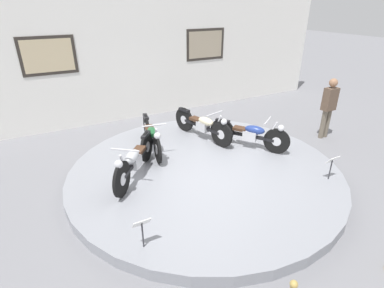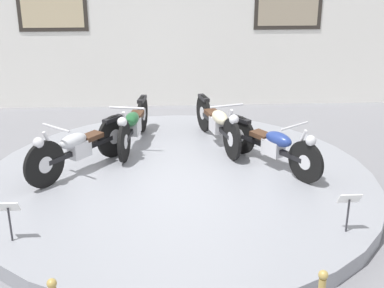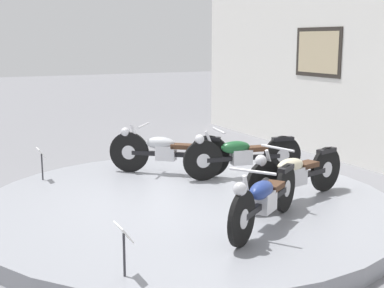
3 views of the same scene
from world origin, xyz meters
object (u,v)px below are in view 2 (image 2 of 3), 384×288
at_px(motorcycle_green, 133,124).
at_px(motorcycle_cream, 218,122).
at_px(info_placard_front_centre, 349,204).
at_px(info_placard_front_left, 8,212).
at_px(motorcycle_blue, 273,144).
at_px(motorcycle_silver, 79,146).

relative_size(motorcycle_green, motorcycle_cream, 1.01).
bearing_deg(info_placard_front_centre, info_placard_front_left, 180.00).
bearing_deg(motorcycle_green, motorcycle_blue, -24.86).
relative_size(motorcycle_blue, info_placard_front_centre, 3.22).
bearing_deg(motorcycle_blue, motorcycle_cream, 126.76).
bearing_deg(motorcycle_silver, info_placard_front_centre, -29.30).
height_order(motorcycle_silver, motorcycle_blue, motorcycle_silver).
height_order(motorcycle_cream, info_placard_front_left, motorcycle_cream).
bearing_deg(info_placard_front_left, motorcycle_green, 66.41).
height_order(motorcycle_blue, info_placard_front_left, motorcycle_blue).
height_order(motorcycle_green, info_placard_front_centre, motorcycle_green).
bearing_deg(motorcycle_blue, info_placard_front_centre, -74.73).
bearing_deg(info_placard_front_centre, motorcycle_silver, 150.70).
xyz_separation_m(motorcycle_green, motorcycle_cream, (1.38, 0.00, 0.00)).
bearing_deg(motorcycle_cream, motorcycle_green, -179.94).
relative_size(motorcycle_silver, motorcycle_green, 0.81).
xyz_separation_m(motorcycle_silver, motorcycle_cream, (2.12, 0.98, -0.01)).
bearing_deg(motorcycle_blue, info_placard_front_left, -150.76).
bearing_deg(motorcycle_green, info_placard_front_left, -113.59).
bearing_deg(motorcycle_blue, motorcycle_silver, 179.90).
relative_size(motorcycle_green, info_placard_front_left, 3.84).
relative_size(motorcycle_cream, info_placard_front_centre, 3.80).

